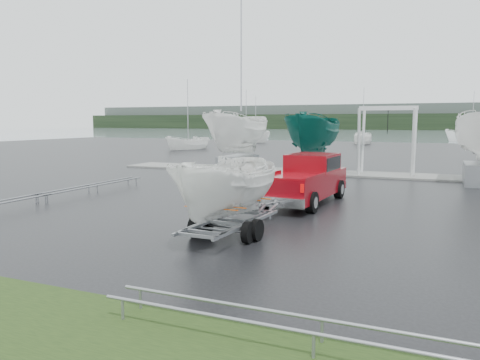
{
  "coord_description": "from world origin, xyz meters",
  "views": [
    {
      "loc": [
        5.46,
        -15.74,
        3.24
      ],
      "look_at": [
        -0.91,
        -0.84,
        1.2
      ],
      "focal_mm": 35.0,
      "sensor_mm": 36.0,
      "label": 1
    }
  ],
  "objects_px": {
    "trailer_hitched": "(234,143)",
    "trailer_parked": "(224,137)",
    "boat_hoist": "(387,131)",
    "pickup_truck": "(307,178)"
  },
  "relations": [
    {
      "from": "trailer_parked",
      "to": "trailer_hitched",
      "type": "bearing_deg",
      "value": 72.09
    },
    {
      "from": "trailer_parked",
      "to": "boat_hoist",
      "type": "relative_size",
      "value": 1.26
    },
    {
      "from": "pickup_truck",
      "to": "trailer_hitched",
      "type": "xyz_separation_m",
      "value": [
        -0.41,
        -6.34,
        1.64
      ]
    },
    {
      "from": "trailer_hitched",
      "to": "pickup_truck",
      "type": "bearing_deg",
      "value": 90.0
    },
    {
      "from": "trailer_parked",
      "to": "pickup_truck",
      "type": "bearing_deg",
      "value": 85.59
    },
    {
      "from": "trailer_hitched",
      "to": "trailer_parked",
      "type": "height_order",
      "value": "trailer_parked"
    },
    {
      "from": "trailer_parked",
      "to": "boat_hoist",
      "type": "xyz_separation_m",
      "value": [
        2.51,
        17.27,
        -0.15
      ]
    },
    {
      "from": "trailer_hitched",
      "to": "trailer_parked",
      "type": "relative_size",
      "value": 0.93
    },
    {
      "from": "pickup_truck",
      "to": "trailer_parked",
      "type": "bearing_deg",
      "value": -90.88
    },
    {
      "from": "trailer_hitched",
      "to": "boat_hoist",
      "type": "xyz_separation_m",
      "value": [
        2.38,
        16.87,
        0.04
      ]
    }
  ]
}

